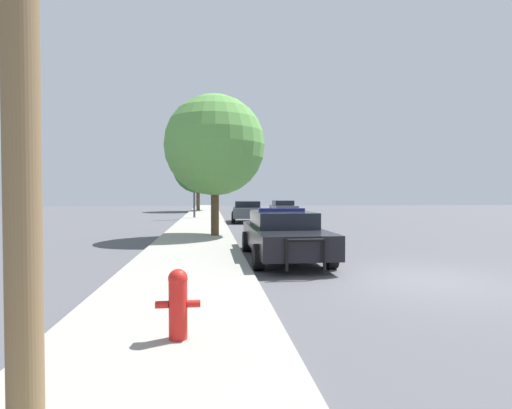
# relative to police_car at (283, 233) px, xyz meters

# --- Properties ---
(ground_plane) EXTENTS (110.00, 110.00, 0.00)m
(ground_plane) POSITION_rel_police_car_xyz_m (2.46, -3.19, -0.73)
(ground_plane) COLOR #4F4F54
(sidewalk_left) EXTENTS (3.00, 110.00, 0.13)m
(sidewalk_left) POSITION_rel_police_car_xyz_m (-2.64, -3.19, -0.67)
(sidewalk_left) COLOR #99968C
(sidewalk_left) RESTS_ON ground_plane
(police_car) EXTENTS (2.08, 5.37, 1.45)m
(police_car) POSITION_rel_police_car_xyz_m (0.00, 0.00, 0.00)
(police_car) COLOR black
(police_car) RESTS_ON ground_plane
(fire_hydrant) EXTENTS (0.53, 0.23, 0.84)m
(fire_hydrant) POSITION_rel_police_car_xyz_m (-2.48, -6.50, -0.15)
(fire_hydrant) COLOR red
(fire_hydrant) RESTS_ON sidewalk_left
(traffic_light) EXTENTS (4.28, 0.35, 5.08)m
(traffic_light) POSITION_rel_police_car_xyz_m (-1.52, 18.51, 3.03)
(traffic_light) COLOR #424247
(traffic_light) RESTS_ON sidewalk_left
(car_background_midblock) EXTENTS (2.26, 4.20, 1.40)m
(car_background_midblock) POSITION_rel_police_car_xyz_m (0.36, 14.93, 0.02)
(car_background_midblock) COLOR #474C51
(car_background_midblock) RESTS_ON ground_plane
(car_background_oncoming) EXTENTS (2.09, 4.26, 1.32)m
(car_background_oncoming) POSITION_rel_police_car_xyz_m (4.08, 21.98, -0.02)
(car_background_oncoming) COLOR #474C51
(car_background_oncoming) RESTS_ON ground_plane
(tree_sidewalk_near) EXTENTS (4.22, 4.22, 5.89)m
(tree_sidewalk_near) POSITION_rel_police_car_xyz_m (-1.89, 5.53, 3.17)
(tree_sidewalk_near) COLOR #4C3823
(tree_sidewalk_near) RESTS_ON sidewalk_left
(tree_sidewalk_far) EXTENTS (5.28, 5.28, 7.12)m
(tree_sidewalk_far) POSITION_rel_police_car_xyz_m (-3.34, 31.52, 3.87)
(tree_sidewalk_far) COLOR brown
(tree_sidewalk_far) RESTS_ON sidewalk_left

